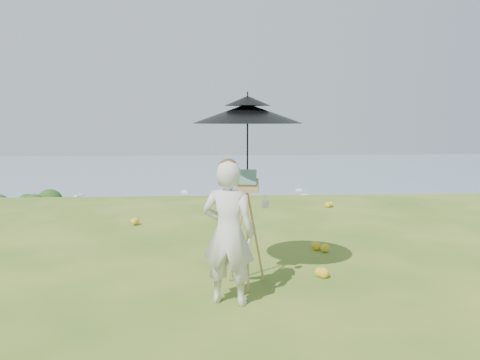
{
  "coord_description": "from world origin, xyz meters",
  "views": [
    {
      "loc": [
        -0.72,
        -5.18,
        2.01
      ],
      "look_at": [
        -0.29,
        2.74,
        0.97
      ],
      "focal_mm": 35.0,
      "sensor_mm": 36.0,
      "label": 1
    }
  ],
  "objects": [
    {
      "name": "sun_umbrella",
      "position": [
        -0.33,
        0.33,
        1.75
      ],
      "size": [
        1.41,
        1.41,
        1.15
      ],
      "primitive_type": null,
      "rotation": [
        0.0,
        0.0,
        -0.09
      ],
      "color": "black",
      "rests_on": "field_easel"
    },
    {
      "name": "painter",
      "position": [
        -0.58,
        -0.26,
        0.79
      ],
      "size": [
        0.66,
        0.53,
        1.58
      ],
      "primitive_type": "imported",
      "rotation": [
        0.0,
        0.0,
        2.83
      ],
      "color": "silver",
      "rests_on": "ground"
    },
    {
      "name": "moored_boats",
      "position": [
        -12.5,
        161.0,
        -33.65
      ],
      "size": [
        140.0,
        140.0,
        0.7
      ],
      "primitive_type": null,
      "color": "white",
      "rests_on": "bay_water"
    },
    {
      "name": "slope_trees",
      "position": [
        0.0,
        35.0,
        -15.0
      ],
      "size": [
        110.0,
        50.0,
        6.0
      ],
      "primitive_type": null,
      "color": "#1B4314",
      "rests_on": "forest_slope"
    },
    {
      "name": "shoreline_tier",
      "position": [
        0.0,
        75.0,
        -36.0
      ],
      "size": [
        170.0,
        28.0,
        8.0
      ],
      "primitive_type": "cube",
      "color": "slate",
      "rests_on": "bay_water"
    },
    {
      "name": "field_easel",
      "position": [
        -0.34,
        0.3,
        0.71
      ],
      "size": [
        0.63,
        0.63,
        1.42
      ],
      "primitive_type": null,
      "rotation": [
        0.0,
        0.0,
        -0.18
      ],
      "color": "#AA8747",
      "rests_on": "ground"
    },
    {
      "name": "painter_cap",
      "position": [
        -0.58,
        -0.26,
        1.53
      ],
      "size": [
        0.28,
        0.31,
        0.1
      ],
      "primitive_type": null,
      "rotation": [
        0.0,
        0.0,
        -0.32
      ],
      "color": "#C26A72",
      "rests_on": "painter"
    },
    {
      "name": "bay_water",
      "position": [
        0.0,
        240.0,
        -34.0
      ],
      "size": [
        700.0,
        700.0,
        0.0
      ],
      "primitive_type": "plane",
      "color": "#7391A5",
      "rests_on": "ground"
    },
    {
      "name": "harbor_town",
      "position": [
        0.0,
        75.0,
        -29.5
      ],
      "size": [
        110.0,
        22.0,
        5.0
      ],
      "primitive_type": null,
      "color": "silver",
      "rests_on": "shoreline_tier"
    },
    {
      "name": "wildflowers",
      "position": [
        0.0,
        0.25,
        0.06
      ],
      "size": [
        10.0,
        10.5,
        0.12
      ],
      "primitive_type": null,
      "color": "gold",
      "rests_on": "ground"
    },
    {
      "name": "ground",
      "position": [
        0.0,
        0.0,
        0.0
      ],
      "size": [
        14.0,
        14.0,
        0.0
      ],
      "primitive_type": "plane",
      "color": "#3A671D",
      "rests_on": "ground"
    }
  ]
}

